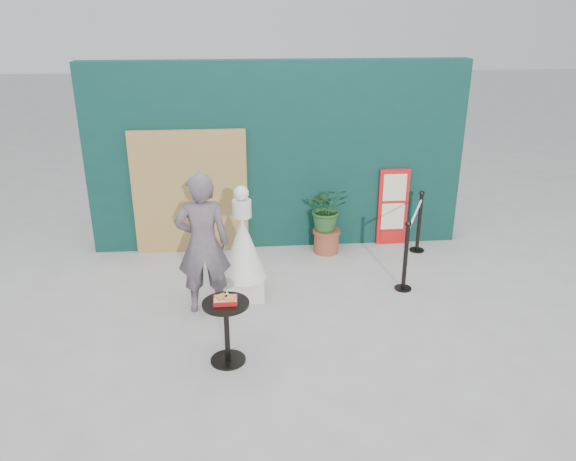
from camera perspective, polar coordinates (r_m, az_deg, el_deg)
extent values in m
plane|color=#ADAAA5|center=(6.78, 0.91, -11.68)|extent=(60.00, 60.00, 0.00)
cube|color=#0A3130|center=(9.07, -1.09, 7.51)|extent=(6.00, 0.30, 3.00)
cube|color=tan|center=(9.03, -9.90, 3.80)|extent=(1.80, 0.08, 2.00)
imported|color=#66575F|center=(7.20, -8.64, -1.36)|extent=(0.71, 0.49, 1.88)
cube|color=red|center=(9.46, 10.59, 2.36)|extent=(0.50, 0.06, 1.30)
cube|color=beige|center=(9.32, 10.80, 4.31)|extent=(0.38, 0.02, 0.45)
cube|color=beige|center=(9.48, 10.59, 1.43)|extent=(0.38, 0.02, 0.45)
cube|color=red|center=(9.60, 10.44, -0.53)|extent=(0.38, 0.02, 0.18)
cube|color=silver|center=(7.82, -4.46, -5.63)|extent=(0.53, 0.53, 0.29)
cone|color=white|center=(7.57, -4.59, -1.72)|extent=(0.62, 0.62, 0.87)
cylinder|color=beige|center=(7.37, -4.72, 2.23)|extent=(0.25, 0.25, 0.23)
sphere|color=white|center=(7.30, -4.77, 3.80)|extent=(0.19, 0.19, 0.19)
cylinder|color=black|center=(6.57, -6.09, -12.93)|extent=(0.40, 0.40, 0.02)
cylinder|color=black|center=(6.38, -6.22, -10.34)|extent=(0.06, 0.06, 0.72)
cylinder|color=black|center=(6.19, -6.36, -7.40)|extent=(0.52, 0.52, 0.03)
cube|color=red|center=(6.17, -6.38, -7.08)|extent=(0.26, 0.19, 0.05)
cube|color=#EB401F|center=(6.16, -6.39, -6.85)|extent=(0.24, 0.17, 0.00)
cube|color=gold|center=(6.16, -6.77, -6.70)|extent=(0.15, 0.14, 0.02)
cube|color=#BD9745|center=(6.13, -5.93, -6.81)|extent=(0.13, 0.13, 0.02)
cone|color=yellow|center=(6.18, -6.21, -6.36)|extent=(0.06, 0.06, 0.06)
cylinder|color=brown|center=(9.16, 3.91, -1.21)|extent=(0.40, 0.40, 0.34)
cylinder|color=brown|center=(9.08, 3.94, -0.07)|extent=(0.45, 0.45, 0.06)
imported|color=#235122|center=(8.94, 4.00, 2.29)|extent=(0.66, 0.58, 0.74)
cylinder|color=black|center=(8.19, 11.59, -5.77)|extent=(0.24, 0.24, 0.02)
cylinder|color=black|center=(7.99, 11.85, -2.78)|extent=(0.06, 0.06, 0.96)
sphere|color=black|center=(7.80, 12.13, 0.64)|extent=(0.09, 0.09, 0.09)
cylinder|color=black|center=(9.48, 12.94, -1.95)|extent=(0.24, 0.24, 0.02)
cylinder|color=black|center=(9.31, 13.18, 0.70)|extent=(0.06, 0.06, 0.96)
sphere|color=black|center=(9.14, 13.45, 3.68)|extent=(0.09, 0.09, 0.09)
cylinder|color=white|center=(8.50, 12.78, 1.58)|extent=(0.63, 1.31, 0.03)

